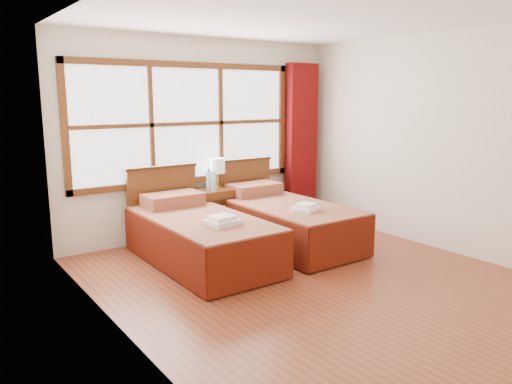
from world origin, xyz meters
TOP-DOWN VIEW (x-y plane):
  - floor at (0.00, 0.00)m, footprint 4.50×4.50m
  - ceiling at (0.00, 0.00)m, footprint 4.50×4.50m
  - wall_back at (0.00, 2.25)m, footprint 4.00×0.00m
  - wall_left at (-2.00, 0.00)m, footprint 0.00×4.50m
  - wall_right at (2.00, 0.00)m, footprint 0.00×4.50m
  - window at (-0.25, 2.21)m, footprint 3.16×0.06m
  - curtain at (1.60, 2.11)m, footprint 0.50×0.16m
  - bed_left at (-0.67, 1.20)m, footprint 1.03×2.05m
  - bed_right at (0.55, 1.20)m, footprint 1.03×2.05m
  - nightstand at (0.02, 1.99)m, footprint 0.49×0.48m
  - towels_left at (-0.65, 0.73)m, footprint 0.35×0.31m
  - towels_right at (0.50, 0.71)m, footprint 0.35×0.33m
  - lamp at (0.12, 2.09)m, footprint 0.20×0.20m
  - bottle_near at (-0.07, 1.99)m, footprint 0.07×0.07m
  - bottle_far at (-0.06, 1.88)m, footprint 0.07×0.07m

SIDE VIEW (x-z plane):
  - floor at x=0.00m, z-range 0.00..0.00m
  - bed_left at x=-0.67m, z-range -0.19..0.80m
  - bed_right at x=0.55m, z-range -0.19..0.80m
  - nightstand at x=0.02m, z-range 0.00..0.65m
  - towels_right at x=0.50m, z-range 0.53..0.61m
  - towels_left at x=-0.65m, z-range 0.53..0.62m
  - bottle_far at x=-0.06m, z-range 0.64..0.89m
  - bottle_near at x=-0.07m, z-range 0.63..0.91m
  - lamp at x=0.12m, z-range 0.73..1.12m
  - curtain at x=1.60m, z-range 0.02..2.32m
  - wall_back at x=0.00m, z-range -0.70..3.30m
  - wall_left at x=-2.00m, z-range -0.95..3.55m
  - wall_right at x=2.00m, z-range -0.95..3.55m
  - window at x=-0.25m, z-range 0.72..2.28m
  - ceiling at x=0.00m, z-range 2.60..2.60m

